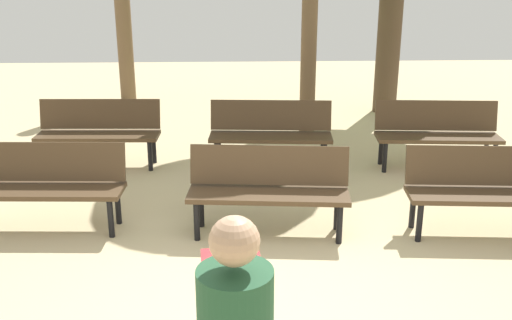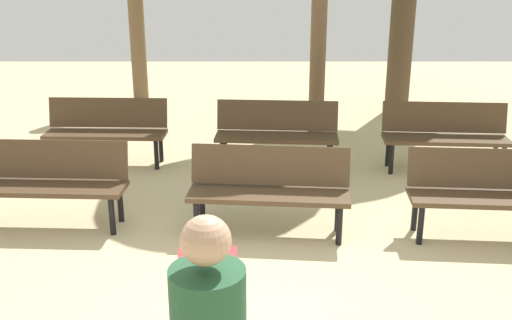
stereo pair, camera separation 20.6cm
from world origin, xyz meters
The scene contains 8 objects.
ground_plane centered at (0.00, 0.00, 0.00)m, with size 24.00×24.00×0.00m, color #CCB789.
bench_r0_c0 centered at (-2.17, 1.75, 0.50)m, with size 1.62×0.55×0.87m.
bench_r0_c1 centered at (0.10, 1.55, 0.50)m, with size 1.64×0.62×0.87m.
bench_r0_c2 centered at (2.29, 1.45, 0.50)m, with size 1.63×0.60×0.87m.
bench_r1_c0 centered at (-2.03, 3.70, 0.50)m, with size 1.62×0.54×0.87m.
bench_r1_c1 centered at (0.24, 3.55, 0.50)m, with size 1.63×0.59×0.87m.
bench_r1_c2 centered at (2.43, 3.45, 0.50)m, with size 1.63×0.59×0.87m.
tree_0 centered at (-2.29, 7.50, 1.78)m, with size 0.29×0.29×3.55m.
Camera 1 is at (-0.24, -4.02, 2.67)m, focal length 41.99 mm.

